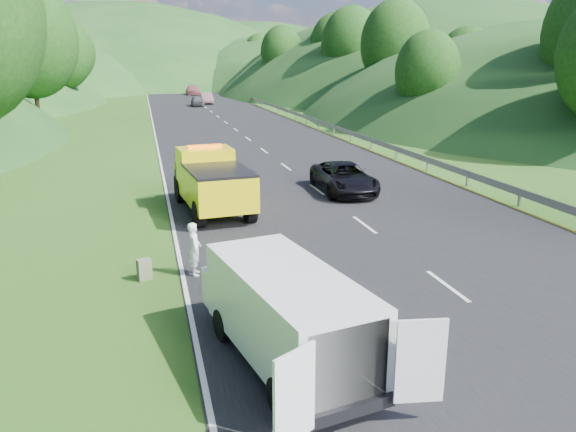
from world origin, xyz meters
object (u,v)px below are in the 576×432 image
object	(u,v)px
tow_truck	(212,181)
woman	(196,275)
spare_tire	(305,379)
white_van	(284,311)
suitcase	(144,269)
child	(252,290)
worker	(332,348)
passing_suv	(344,192)

from	to	relation	value
tow_truck	woman	world-z (taller)	tow_truck
woman	spare_tire	world-z (taller)	woman
white_van	suitcase	bearing A→B (deg)	106.21
white_van	child	world-z (taller)	white_van
woman	worker	bearing A→B (deg)	-150.26
suitcase	spare_tire	world-z (taller)	suitcase
spare_tire	child	bearing A→B (deg)	92.41
white_van	passing_suv	distance (m)	15.33
white_van	worker	world-z (taller)	white_van
tow_truck	woman	bearing A→B (deg)	-106.76
tow_truck	woman	xyz separation A→B (m)	(-1.31, -6.84, -1.25)
spare_tire	passing_suv	distance (m)	15.84
child	passing_suv	distance (m)	11.94
white_van	child	xyz separation A→B (m)	(0.05, 3.76, -1.13)
tow_truck	white_van	size ratio (longest dim) A/B	1.02
suitcase	passing_suv	bearing A→B (deg)	44.05
woman	spare_tire	xyz separation A→B (m)	(1.54, -5.96, 0.00)
spare_tire	white_van	bearing A→B (deg)	108.51
woman	tow_truck	bearing A→B (deg)	-7.17
worker	suitcase	world-z (taller)	worker
worker	white_van	bearing A→B (deg)	171.45
white_van	suitcase	distance (m)	5.96
white_van	woman	size ratio (longest dim) A/B	3.91
passing_suv	white_van	bearing A→B (deg)	-111.96
worker	passing_suv	xyz separation A→B (m)	(5.16, 13.65, 0.00)
tow_truck	passing_suv	world-z (taller)	tow_truck
child	suitcase	world-z (taller)	suitcase
woman	child	world-z (taller)	woman
worker	woman	bearing A→B (deg)	92.61
worker	passing_suv	distance (m)	14.59
tow_truck	white_van	distance (m)	12.09
child	worker	world-z (taller)	worker
child	spare_tire	bearing A→B (deg)	-54.34
woman	passing_suv	world-z (taller)	woman
child	passing_suv	xyz separation A→B (m)	(6.23, 10.18, 0.00)
worker	spare_tire	distance (m)	1.33
worker	passing_suv	bearing A→B (deg)	45.86
worker	suitcase	size ratio (longest dim) A/B	2.55
white_van	passing_suv	world-z (taller)	white_van
worker	passing_suv	world-z (taller)	worker
tow_truck	passing_suv	xyz separation A→B (m)	(6.27, 1.85, -1.25)
tow_truck	suitcase	world-z (taller)	tow_truck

